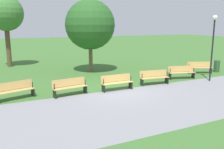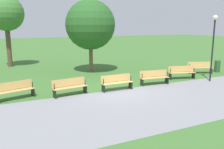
# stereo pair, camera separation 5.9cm
# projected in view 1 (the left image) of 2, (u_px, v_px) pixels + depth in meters

# --- Properties ---
(ground_plane) EXTENTS (120.00, 120.00, 0.00)m
(ground_plane) POSITION_uv_depth(u_px,v_px,m) (117.00, 90.00, 13.83)
(ground_plane) COLOR #3D6B2D
(path_paving) EXTENTS (31.13, 5.79, 0.01)m
(path_paving) POSITION_uv_depth(u_px,v_px,m) (144.00, 104.00, 11.37)
(path_paving) COLOR gray
(path_paving) RESTS_ON ground
(bench_0) EXTENTS (1.91, 1.16, 0.89)m
(bench_0) POSITION_uv_depth(u_px,v_px,m) (199.00, 67.00, 18.59)
(bench_0) COLOR tan
(bench_0) RESTS_ON ground
(bench_1) EXTENTS (1.94, 0.94, 0.89)m
(bench_1) POSITION_uv_depth(u_px,v_px,m) (181.00, 72.00, 16.72)
(bench_1) COLOR tan
(bench_1) RESTS_ON ground
(bench_2) EXTENTS (1.92, 0.71, 0.89)m
(bench_2) POSITION_uv_depth(u_px,v_px,m) (154.00, 77.00, 15.11)
(bench_2) COLOR tan
(bench_2) RESTS_ON ground
(bench_3) EXTENTS (1.88, 0.47, 0.89)m
(bench_3) POSITION_uv_depth(u_px,v_px,m) (117.00, 82.00, 13.79)
(bench_3) COLOR tan
(bench_3) RESTS_ON ground
(bench_4) EXTENTS (1.92, 0.71, 0.89)m
(bench_4) POSITION_uv_depth(u_px,v_px,m) (70.00, 87.00, 12.79)
(bench_4) COLOR tan
(bench_4) RESTS_ON ground
(bench_5) EXTENTS (1.94, 0.94, 0.89)m
(bench_5) POSITION_uv_depth(u_px,v_px,m) (15.00, 90.00, 12.12)
(bench_5) COLOR tan
(bench_5) RESTS_ON ground
(tree_0) EXTENTS (3.85, 3.85, 5.64)m
(tree_0) POSITION_uv_depth(u_px,v_px,m) (90.00, 25.00, 18.48)
(tree_0) COLOR brown
(tree_0) RESTS_ON ground
(tree_1) EXTENTS (3.07, 3.07, 6.23)m
(tree_1) POSITION_uv_depth(u_px,v_px,m) (5.00, 14.00, 20.67)
(tree_1) COLOR brown
(tree_1) RESTS_ON ground
(lamp_post) EXTENTS (0.32, 0.32, 4.32)m
(lamp_post) POSITION_uv_depth(u_px,v_px,m) (213.00, 36.00, 15.54)
(lamp_post) COLOR black
(lamp_post) RESTS_ON ground
(trash_bin) EXTENTS (0.45, 0.45, 0.93)m
(trash_bin) POSITION_uv_depth(u_px,v_px,m) (217.00, 66.00, 19.13)
(trash_bin) COLOR #2D512D
(trash_bin) RESTS_ON ground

